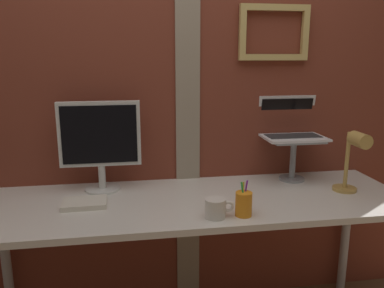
% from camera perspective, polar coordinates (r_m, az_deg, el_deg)
% --- Properties ---
extents(brick_wall_back, '(3.54, 0.16, 2.43)m').
position_cam_1_polar(brick_wall_back, '(2.14, -4.41, 6.84)').
color(brick_wall_back, brown).
rests_on(brick_wall_back, ground_plane).
extents(desk, '(2.08, 0.65, 0.76)m').
position_cam_1_polar(desk, '(1.91, 0.48, -10.16)').
color(desk, silver).
rests_on(desk, ground_plane).
extents(monitor, '(0.40, 0.18, 0.46)m').
position_cam_1_polar(monitor, '(1.99, -13.40, 0.72)').
color(monitor, silver).
rests_on(monitor, desk).
extents(laptop_stand, '(0.28, 0.22, 0.23)m').
position_cam_1_polar(laptop_stand, '(2.19, 14.69, -1.20)').
color(laptop_stand, gray).
rests_on(laptop_stand, desk).
extents(laptop, '(0.33, 0.27, 0.22)m').
position_cam_1_polar(laptop, '(2.22, 14.22, 2.62)').
color(laptop, white).
rests_on(laptop, laptop_stand).
extents(desk_lamp, '(0.12, 0.20, 0.32)m').
position_cam_1_polar(desk_lamp, '(2.05, 22.73, -1.64)').
color(desk_lamp, tan).
rests_on(desk_lamp, desk).
extents(pen_cup, '(0.07, 0.07, 0.16)m').
position_cam_1_polar(pen_cup, '(1.70, 7.61, -8.71)').
color(pen_cup, orange).
rests_on(pen_cup, desk).
extents(coffee_mug, '(0.13, 0.09, 0.08)m').
position_cam_1_polar(coffee_mug, '(1.67, 3.53, -9.41)').
color(coffee_mug, silver).
rests_on(coffee_mug, desk).
extents(paper_clutter_stack, '(0.20, 0.15, 0.02)m').
position_cam_1_polar(paper_clutter_stack, '(1.87, -15.53, -8.39)').
color(paper_clutter_stack, silver).
rests_on(paper_clutter_stack, desk).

